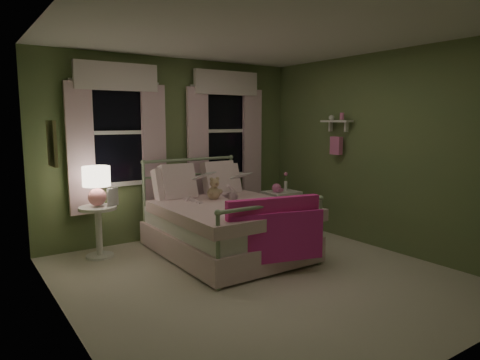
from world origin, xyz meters
TOP-DOWN VIEW (x-y plane):
  - room_shell at (0.00, 0.00)m, footprint 4.20×4.20m
  - bed at (0.13, 0.93)m, footprint 1.58×2.04m
  - pink_throw at (0.13, -0.10)m, footprint 1.10×0.38m
  - child_left at (-0.15, 1.35)m, footprint 0.26×0.18m
  - child_right at (0.41, 1.35)m, footprint 0.39×0.34m
  - book_left at (-0.15, 1.10)m, footprint 0.22×0.16m
  - book_right at (0.41, 1.10)m, footprint 0.21×0.13m
  - teddy_bear at (0.13, 1.19)m, footprint 0.23×0.18m
  - nightstand_left at (-1.26, 1.68)m, footprint 0.46×0.46m
  - table_lamp at (-1.26, 1.68)m, footprint 0.33×0.33m
  - book_nightstand at (-1.16, 1.60)m, footprint 0.22×0.26m
  - nightstand_right at (1.37, 1.28)m, footprint 0.50×0.40m
  - pink_toy at (1.27, 1.27)m, footprint 0.14×0.19m
  - bud_vase at (1.49, 1.33)m, footprint 0.06×0.06m
  - window_left at (-0.85, 2.03)m, footprint 1.34×0.13m
  - window_right at (0.85, 2.03)m, footprint 1.34×0.13m
  - wall_shelf at (1.90, 0.70)m, footprint 0.15×0.50m
  - framed_picture at (-1.95, 0.60)m, footprint 0.03×0.32m

SIDE VIEW (x-z plane):
  - bed at x=0.13m, z-range -0.21..0.98m
  - nightstand_left at x=-1.26m, z-range 0.09..0.74m
  - nightstand_right at x=1.37m, z-range 0.23..0.87m
  - pink_throw at x=0.13m, z-range 0.26..0.96m
  - book_nightstand at x=-1.16m, z-range 0.65..0.67m
  - pink_toy at x=1.27m, z-range 0.64..0.78m
  - bud_vase at x=1.49m, z-range 0.65..0.93m
  - teddy_bear at x=0.13m, z-range 0.64..0.95m
  - child_right at x=0.41m, z-range 0.57..1.25m
  - child_left at x=-0.15m, z-range 0.57..1.26m
  - book_right at x=0.41m, z-range 0.79..1.05m
  - table_lamp at x=-1.26m, z-range 0.71..1.20m
  - book_left at x=-0.15m, z-range 0.83..1.09m
  - room_shell at x=0.00m, z-range -0.80..3.40m
  - framed_picture at x=-1.95m, z-range 1.29..1.71m
  - wall_shelf at x=1.90m, z-range 1.22..1.82m
  - window_left at x=-0.85m, z-range 0.64..2.60m
  - window_right at x=0.85m, z-range 0.64..2.60m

